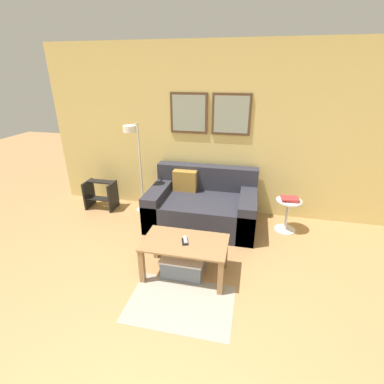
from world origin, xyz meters
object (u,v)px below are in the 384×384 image
couch (202,206)px  book_stack (290,199)px  storage_bin (184,263)px  remote_control (185,240)px  cell_phone (185,242)px  step_stool (101,194)px  coffee_table (185,248)px  floor_lamp (135,156)px  side_table (287,212)px

couch → book_stack: 1.25m
storage_bin → book_stack: size_ratio=1.88×
storage_bin → book_stack: 1.76m
remote_control → cell_phone: 0.03m
storage_bin → step_stool: (-1.76, 1.30, 0.13)m
coffee_table → cell_phone: size_ratio=6.64×
coffee_table → storage_bin: 0.23m
book_stack → cell_phone: bearing=-134.2°
cell_phone → remote_control: bearing=79.6°
floor_lamp → cell_phone: bearing=-49.7°
remote_control → step_stool: step_stool is taller
floor_lamp → side_table: 2.37m
step_stool → floor_lamp: bearing=-7.2°
couch → side_table: bearing=2.0°
couch → storage_bin: size_ratio=3.24×
storage_bin → cell_phone: size_ratio=3.44×
coffee_table → remote_control: (-0.00, 0.02, 0.09)m
coffee_table → side_table: bearing=46.0°
storage_bin → book_stack: (1.23, 1.20, 0.39)m
coffee_table → side_table: 1.73m
book_stack → step_stool: book_stack is taller
side_table → remote_control: side_table is taller
side_table → book_stack: book_stack is taller
floor_lamp → book_stack: 2.32m
step_stool → couch: bearing=-4.4°
coffee_table → cell_phone: 0.09m
floor_lamp → step_stool: (-0.72, 0.09, -0.74)m
coffee_table → cell_phone: cell_phone is taller
remote_control → cell_phone: size_ratio=1.07×
storage_bin → book_stack: bearing=44.2°
floor_lamp → step_stool: bearing=172.8°
couch → coffee_table: bearing=-88.7°
floor_lamp → side_table: floor_lamp is taller
floor_lamp → cell_phone: floor_lamp is taller
storage_bin → remote_control: remote_control is taller
floor_lamp → coffee_table: bearing=-49.6°
cell_phone → step_stool: (-1.78, 1.34, -0.18)m
side_table → storage_bin: bearing=-135.3°
storage_bin → coffee_table: bearing=-54.3°
floor_lamp → book_stack: size_ratio=5.66×
book_stack → cell_phone: size_ratio=1.83×
remote_control → step_stool: size_ratio=0.31×
book_stack → remote_control: bearing=-135.0°
coffee_table → floor_lamp: floor_lamp is taller
remote_control → coffee_table: bearing=-104.8°
step_stool → coffee_table: bearing=-36.9°
coffee_table → floor_lamp: (-1.06, 1.25, 0.64)m
remote_control → cell_phone: bearing=-101.7°
couch → storage_bin: bearing=-89.9°
couch → floor_lamp: (-1.03, 0.04, 0.71)m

